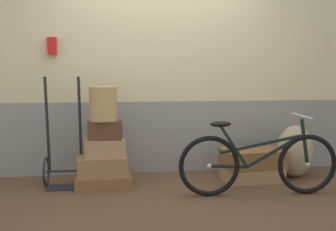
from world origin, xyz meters
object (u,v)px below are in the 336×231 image
wicker_basket (103,104)px  burlap_sack (295,151)px  suitcase_1 (103,165)px  suitcase_2 (104,147)px  suitcase_3 (106,130)px  suitcase_4 (251,174)px  suitcase_5 (252,158)px  luggage_trolley (65,162)px  bicycle (258,163)px  suitcase_0 (104,180)px

wicker_basket → burlap_sack: bearing=2.4°
suitcase_1 → suitcase_2: bearing=28.7°
suitcase_3 → suitcase_4: suitcase_3 is taller
suitcase_1 → suitcase_5: (1.73, 0.02, 0.02)m
suitcase_3 → luggage_trolley: (-0.46, 0.06, -0.37)m
suitcase_3 → suitcase_5: size_ratio=0.52×
suitcase_5 → bicycle: bearing=-107.9°
suitcase_4 → burlap_sack: (0.57, 0.08, 0.24)m
suitcase_4 → luggage_trolley: luggage_trolley is taller
wicker_basket → suitcase_0: bearing=145.3°
wicker_basket → luggage_trolley: (-0.44, 0.08, -0.66)m
suitcase_2 → suitcase_5: (1.71, 0.01, -0.18)m
suitcase_5 → wicker_basket: 1.84m
suitcase_5 → burlap_sack: size_ratio=1.11×
suitcase_3 → burlap_sack: 2.27m
wicker_basket → suitcase_5: bearing=0.7°
wicker_basket → burlap_sack: wicker_basket is taller
suitcase_0 → burlap_sack: size_ratio=0.97×
luggage_trolley → burlap_sack: (2.71, 0.01, 0.05)m
burlap_sack → suitcase_0: bearing=-177.8°
suitcase_0 → suitcase_3: 0.57m
bicycle → suitcase_2: bearing=161.7°
suitcase_5 → suitcase_4: bearing=-163.7°
suitcase_1 → suitcase_2: 0.20m
suitcase_3 → suitcase_4: 1.77m
suitcase_5 → wicker_basket: bearing=176.5°
suitcase_3 → wicker_basket: size_ratio=0.98×
suitcase_1 → burlap_sack: size_ratio=0.85×
suitcase_0 → suitcase_5: 1.73m
suitcase_3 → burlap_sack: size_ratio=0.58×
suitcase_3 → suitcase_1: bearing=-143.6°
suitcase_3 → bicycle: (1.56, -0.53, -0.30)m
suitcase_3 → luggage_trolley: luggage_trolley is taller
suitcase_2 → suitcase_0: bearing=175.7°
suitcase_1 → suitcase_2: suitcase_2 is taller
suitcase_3 → bicycle: 1.68m
suitcase_1 → suitcase_3: suitcase_3 is taller
suitcase_1 → suitcase_3: 0.40m
burlap_sack → luggage_trolley: bearing=-179.8°
suitcase_2 → luggage_trolley: bearing=164.1°
suitcase_2 → suitcase_4: (1.70, 0.01, -0.36)m
suitcase_0 → suitcase_5: bearing=-1.6°
suitcase_1 → bicycle: size_ratio=0.32×
wicker_basket → suitcase_3: bearing=43.9°
suitcase_4 → suitcase_5: bearing=18.7°
suitcase_5 → suitcase_0: bearing=176.2°
suitcase_1 → suitcase_5: size_ratio=0.76×
suitcase_5 → luggage_trolley: bearing=174.1°
suitcase_1 → burlap_sack: (2.29, 0.10, 0.07)m
suitcase_5 → suitcase_1: bearing=176.6°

